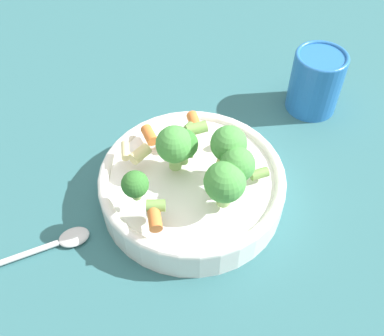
{
  "coord_description": "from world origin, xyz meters",
  "views": [
    {
      "loc": [
        0.27,
        -0.21,
        0.45
      ],
      "look_at": [
        0.0,
        0.0,
        0.06
      ],
      "focal_mm": 42.0,
      "sensor_mm": 36.0,
      "label": 1
    }
  ],
  "objects": [
    {
      "name": "ground_plane",
      "position": [
        0.0,
        0.0,
        0.0
      ],
      "size": [
        3.0,
        3.0,
        0.0
      ],
      "primitive_type": "plane",
      "color": "#2D6066"
    },
    {
      "name": "bowl",
      "position": [
        0.0,
        0.0,
        0.02
      ],
      "size": [
        0.22,
        0.22,
        0.05
      ],
      "color": "white",
      "rests_on": "ground_plane"
    },
    {
      "name": "pasta_salad",
      "position": [
        0.02,
        0.0,
        0.08
      ],
      "size": [
        0.17,
        0.18,
        0.07
      ],
      "color": "#8CB766",
      "rests_on": "bowl"
    },
    {
      "name": "cup",
      "position": [
        -0.03,
        0.24,
        0.05
      ],
      "size": [
        0.07,
        0.07,
        0.09
      ],
      "color": "#2366B2",
      "rests_on": "ground_plane"
    },
    {
      "name": "spoon",
      "position": [
        -0.04,
        -0.18,
        0.01
      ],
      "size": [
        0.06,
        0.17,
        0.01
      ],
      "rotation": [
        0.0,
        0.0,
        7.61
      ],
      "color": "silver",
      "rests_on": "ground_plane"
    }
  ]
}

